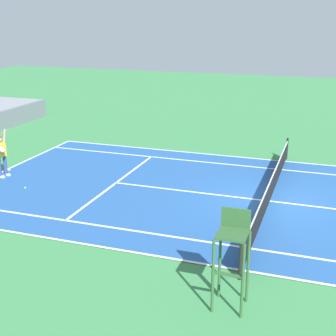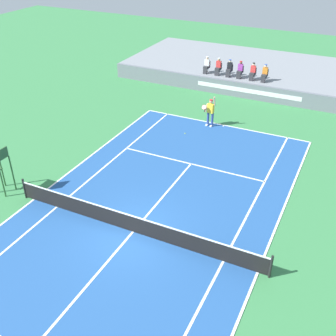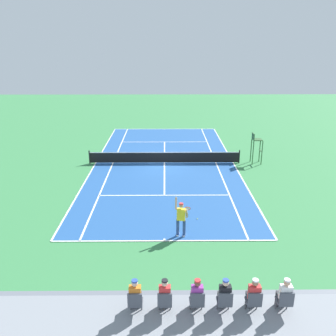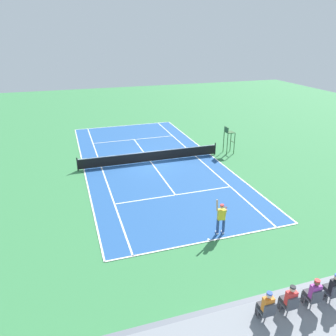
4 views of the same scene
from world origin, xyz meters
The scene contains 6 objects.
ground_plane centered at (0.00, 0.00, 0.00)m, with size 80.00×80.00×0.00m, color #387F47.
court centered at (0.00, 0.00, 0.01)m, with size 11.08×23.88×0.03m.
net centered at (0.00, 0.00, 0.52)m, with size 11.98×0.10×1.07m.
tennis_player centered at (-0.83, 11.43, 0.99)m, with size 0.81×0.62×2.08m.
tennis_ball centered at (-1.79, 9.65, 0.03)m, with size 0.07×0.07×0.07m, color #D1E533.
umpire_chair centered at (-7.20, 0.00, 1.56)m, with size 0.77×0.77×2.44m.
Camera 1 is at (-17.33, -1.89, 6.78)m, focal length 51.45 mm.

